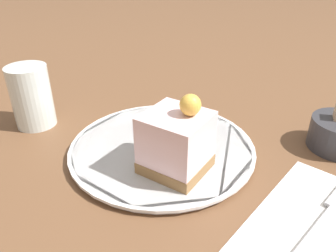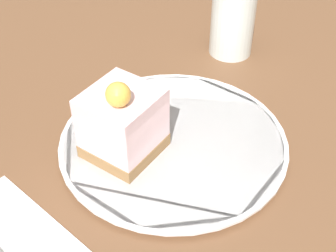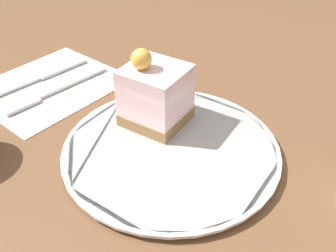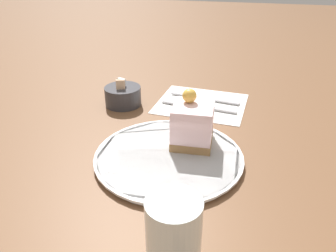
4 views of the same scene
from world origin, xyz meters
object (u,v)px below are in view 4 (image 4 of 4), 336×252
(cake_slice, at_px, (192,124))
(plate, at_px, (169,156))
(fork, at_px, (192,105))
(drinking_glass, at_px, (174,236))
(sugar_bowl, at_px, (123,96))
(knife, at_px, (210,99))

(cake_slice, bearing_deg, plate, 142.31)
(fork, height_order, drinking_glass, drinking_glass)
(plate, xyz_separation_m, fork, (0.23, -0.00, -0.00))
(fork, xyz_separation_m, drinking_glass, (-0.44, -0.05, 0.04))
(cake_slice, distance_m, drinking_glass, 0.27)
(cake_slice, height_order, drinking_glass, cake_slice)
(plate, distance_m, drinking_glass, 0.23)
(plate, xyz_separation_m, sugar_bowl, (0.20, 0.16, 0.02))
(fork, bearing_deg, sugar_bowl, 106.95)
(sugar_bowl, bearing_deg, knife, -71.05)
(fork, xyz_separation_m, sugar_bowl, (-0.02, 0.16, 0.02))
(sugar_bowl, bearing_deg, drinking_glass, -152.77)
(drinking_glass, bearing_deg, sugar_bowl, 27.23)
(plate, bearing_deg, knife, -8.65)
(cake_slice, bearing_deg, fork, 6.67)
(cake_slice, distance_m, knife, 0.23)
(drinking_glass, bearing_deg, knife, 1.77)
(plate, distance_m, knife, 0.27)
(plate, xyz_separation_m, drinking_glass, (-0.22, -0.06, 0.04))
(drinking_glass, bearing_deg, fork, 6.73)
(plate, height_order, sugar_bowl, sugar_bowl)
(fork, distance_m, drinking_glass, 0.45)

